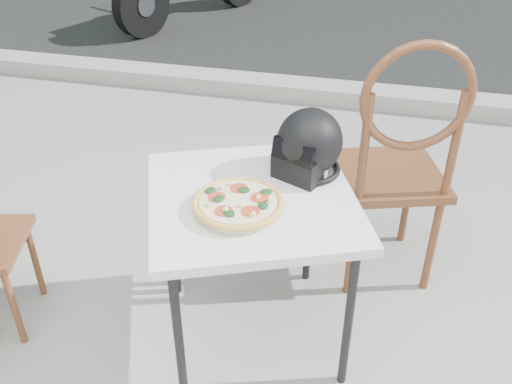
% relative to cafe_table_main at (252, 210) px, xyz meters
% --- Properties ---
extents(curb, '(30.00, 0.25, 0.12)m').
position_rel_cafe_table_main_xyz_m(curb, '(0.02, 2.44, -0.56)').
color(curb, '#9D9993').
rests_on(curb, ground).
extents(cafe_table_main, '(0.94, 0.94, 0.69)m').
position_rel_cafe_table_main_xyz_m(cafe_table_main, '(0.00, 0.00, 0.00)').
color(cafe_table_main, silver).
rests_on(cafe_table_main, ground).
extents(plate, '(0.38, 0.38, 0.02)m').
position_rel_cafe_table_main_xyz_m(plate, '(-0.02, -0.10, 0.07)').
color(plate, white).
rests_on(plate, cafe_table_main).
extents(pizza, '(0.39, 0.39, 0.04)m').
position_rel_cafe_table_main_xyz_m(pizza, '(-0.02, -0.10, 0.09)').
color(pizza, '#DDAD50').
rests_on(pizza, plate).
extents(helmet, '(0.32, 0.33, 0.25)m').
position_rel_cafe_table_main_xyz_m(helmet, '(0.16, 0.21, 0.17)').
color(helmet, black).
rests_on(helmet, cafe_table_main).
extents(cafe_chair_main, '(0.56, 0.56, 1.17)m').
position_rel_cafe_table_main_xyz_m(cafe_chair_main, '(0.50, 0.49, 0.02)').
color(cafe_chair_main, brown).
rests_on(cafe_chair_main, ground).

